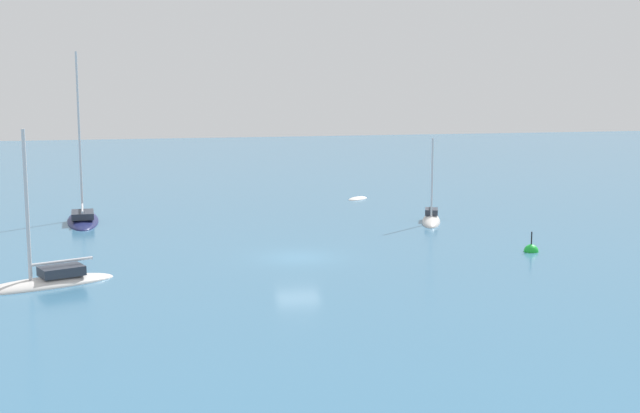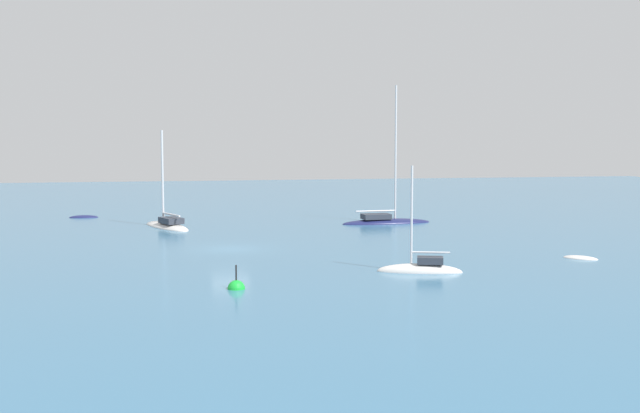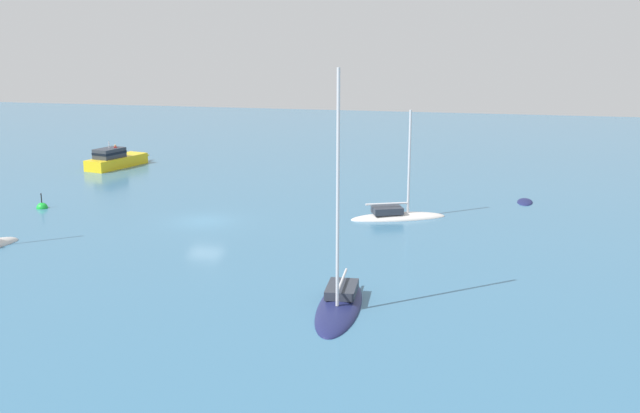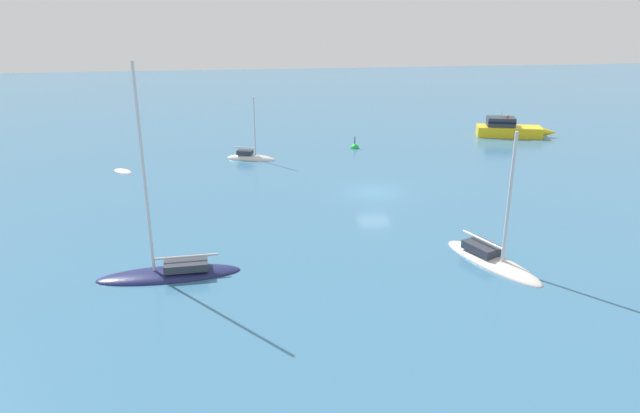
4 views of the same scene
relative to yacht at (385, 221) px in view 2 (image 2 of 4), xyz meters
The scene contains 7 objects.
ground_plane 19.47m from the yacht, 42.12° to the left, with size 160.00×160.00×0.00m, color teal.
yacht is the anchor object (origin of this frame).
dinghy 22.33m from the yacht, 106.93° to the left, with size 2.25×2.30×0.36m.
ketch 24.56m from the yacht, 78.77° to the left, with size 4.93×2.65×6.43m.
dinghy_1 27.94m from the yacht, 20.99° to the right, with size 2.67×1.35×0.42m.
sailboat 18.55m from the yacht, ahead, with size 4.67×7.41×8.41m.
channel_buoy 31.07m from the yacht, 60.41° to the left, with size 0.88×0.88×1.65m.
Camera 2 is at (4.41, 53.42, 7.69)m, focal length 45.02 mm.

